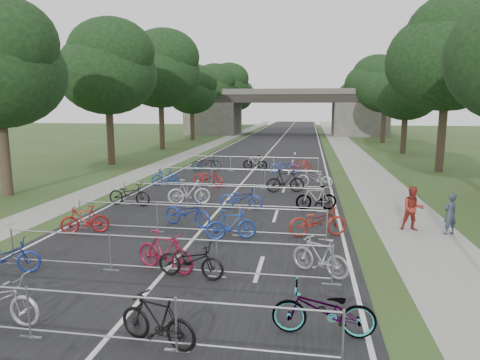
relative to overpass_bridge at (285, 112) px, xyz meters
The scene contains 47 objects.
road 15.41m from the overpass_bridge, 90.00° to the right, with size 11.00×140.00×0.01m, color black.
sidewalk_right 17.36m from the overpass_bridge, 61.93° to the right, with size 3.00×140.00×0.01m, color gray.
sidewalk_left 17.14m from the overpass_bridge, 116.57° to the right, with size 2.00×140.00×0.01m, color gray.
lane_markings 15.41m from the overpass_bridge, 90.00° to the right, with size 0.12×140.00×0.00m, color silver.
overpass_bridge is the anchor object (origin of this frame).
tree_left_1 38.97m from the overpass_bridge, 107.08° to the right, with size 7.56×7.56×11.53m.
tree_right_1 39.56m from the overpass_bridge, 70.53° to the right, with size 8.18×8.18×12.47m.
tree_left_2 27.92m from the overpass_bridge, 114.44° to the right, with size 8.40×8.40×12.81m.
tree_right_2 28.39m from the overpass_bridge, 62.40° to the right, with size 6.16×6.16×9.39m.
tree_left_3 17.59m from the overpass_bridge, 131.07° to the right, with size 6.72×6.72×10.25m.
tree_right_3 18.82m from the overpass_bridge, 44.93° to the right, with size 7.17×7.17×10.93m.
tree_left_4 12.05m from the overpass_bridge, behind, with size 7.56×7.56×11.53m.
tree_right_4 13.86m from the overpass_bridge, ahead, with size 8.18×8.18×12.47m.
tree_left_5 16.44m from the overpass_bridge, 136.20° to the left, with size 8.40×8.40×12.81m.
tree_right_5 17.23m from the overpass_bridge, 39.82° to the left, with size 6.16×6.16×9.39m.
tree_left_6 25.77m from the overpass_bridge, 116.43° to the left, with size 6.72×6.72×10.25m.
tree_right_6 26.62m from the overpass_bridge, 60.25° to the left, with size 7.17×7.17×10.93m.
barrier_row_1 61.47m from the overpass_bridge, 90.00° to the right, with size 9.70×0.08×1.10m.
barrier_row_2 57.88m from the overpass_bridge, 90.00° to the right, with size 9.70×0.08×1.10m.
barrier_row_3 54.08m from the overpass_bridge, 90.00° to the right, with size 9.70×0.08×1.10m.
barrier_row_4 50.09m from the overpass_bridge, 90.00° to the right, with size 9.70×0.08×1.10m.
barrier_row_5 45.10m from the overpass_bridge, 90.00° to the right, with size 9.70×0.08×1.10m.
barrier_row_6 39.11m from the overpass_bridge, 90.00° to the right, with size 9.70×0.08×1.10m.
bike_6 61.34m from the overpass_bridge, 88.97° to the right, with size 0.50×1.76×1.05m, color black.
bike_7 60.61m from the overpass_bridge, 85.93° to the right, with size 0.73×2.09×1.10m, color #919398.
bike_8 58.78m from the overpass_bridge, 94.20° to the right, with size 0.65×1.86×0.98m, color navy.
bike_9 57.69m from the overpass_bridge, 90.00° to the right, with size 0.55×1.94×1.17m, color maroon.
bike_10 58.02m from the overpass_bridge, 89.17° to the right, with size 0.66×1.90×1.00m, color black.
bike_11 57.41m from the overpass_bridge, 85.70° to the right, with size 0.50×1.78×1.07m, color #929299.
bike_12 54.82m from the overpass_bridge, 94.29° to the right, with size 0.48×1.71×1.03m, color maroon.
bike_13 53.15m from the overpass_bridge, 90.71° to the right, with size 0.73×2.08×1.09m, color navy.
bike_14 54.57m from the overpass_bridge, 88.60° to the right, with size 0.51×1.79×1.07m, color #1B3C98.
bike_15 53.84m from the overpass_bridge, 85.41° to the right, with size 0.74×2.12×1.11m, color maroon.
bike_16 50.41m from the overpass_bridge, 94.90° to the right, with size 0.72×2.07×1.09m, color black.
bike_17 49.62m from the overpass_bridge, 91.85° to the right, with size 0.57×2.01×1.21m, color #ACACB4.
bike_18 50.15m from the overpass_bridge, 88.89° to the right, with size 0.69×1.98×1.04m, color navy.
bike_19 49.91m from the overpass_bridge, 85.05° to the right, with size 0.52×1.82×1.10m, color #919398.
bike_20 45.30m from the overpass_bridge, 95.46° to the right, with size 0.47×1.65×0.99m, color navy.
bike_21 45.18m from the overpass_bridge, 92.20° to the right, with size 0.72×2.06×1.08m, color maroon.
bike_22 46.14m from the overpass_bridge, 86.61° to the right, with size 0.59×2.08×1.25m, color black.
bike_23 44.58m from the overpass_bridge, 84.45° to the right, with size 0.71×2.02×1.06m, color #9C9CA3.
bike_24 39.46m from the overpass_bridge, 94.78° to the right, with size 0.73×2.08×1.09m, color #919398.
bike_25 38.30m from the overpass_bridge, 89.83° to the right, with size 0.50×1.78×1.07m, color #919398.
bike_26 39.57m from the overpass_bridge, 86.66° to the right, with size 0.68×1.94×1.02m, color #1D38A0.
bike_27 38.88m from the overpass_bridge, 84.98° to the right, with size 0.46×1.64×0.99m, color maroon.
pedestrian_a 53.46m from the overpass_bridge, 80.28° to the right, with size 0.56×0.37×1.53m, color #303A48.
pedestrian_b 52.96m from the overpass_bridge, 81.52° to the right, with size 0.81×0.63×1.66m, color maroon.
Camera 1 is at (3.91, -3.58, 4.64)m, focal length 32.00 mm.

